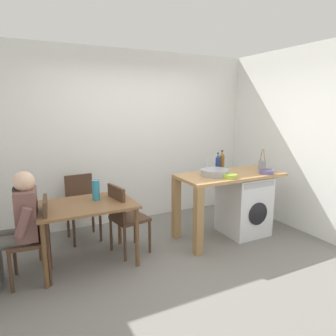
% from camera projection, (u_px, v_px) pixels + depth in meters
% --- Properties ---
extents(ground_plane, '(5.46, 5.46, 0.00)m').
position_uv_depth(ground_plane, '(182.00, 264.00, 3.62)').
color(ground_plane, slate).
extents(wall_back, '(4.60, 0.10, 2.70)m').
position_uv_depth(wall_back, '(129.00, 138.00, 4.89)').
color(wall_back, white).
rests_on(wall_back, ground_plane).
extents(wall_counter_side, '(0.10, 3.80, 2.70)m').
position_uv_depth(wall_counter_side, '(315.00, 142.00, 4.31)').
color(wall_counter_side, white).
rests_on(wall_counter_side, ground_plane).
extents(dining_table, '(1.10, 0.76, 0.74)m').
position_uv_depth(dining_table, '(86.00, 212.00, 3.54)').
color(dining_table, brown).
rests_on(dining_table, ground_plane).
extents(chair_person_seat, '(0.44, 0.44, 0.90)m').
position_uv_depth(chair_person_seat, '(37.00, 235.00, 3.23)').
color(chair_person_seat, '#4C3323').
rests_on(chair_person_seat, ground_plane).
extents(chair_opposite, '(0.47, 0.47, 0.90)m').
position_uv_depth(chair_opposite, '(125.00, 215.00, 3.81)').
color(chair_opposite, '#4C3323').
rests_on(chair_opposite, ground_plane).
extents(chair_spare_by_wall, '(0.42, 0.42, 0.90)m').
position_uv_depth(chair_spare_by_wall, '(82.00, 203.00, 4.29)').
color(chair_spare_by_wall, '#4C3323').
rests_on(chair_spare_by_wall, ground_plane).
extents(seated_person, '(0.52, 0.53, 1.20)m').
position_uv_depth(seated_person, '(19.00, 222.00, 3.14)').
color(seated_person, '#595651').
rests_on(seated_person, ground_plane).
extents(kitchen_counter, '(1.50, 0.68, 0.92)m').
position_uv_depth(kitchen_counter, '(218.00, 186.00, 4.20)').
color(kitchen_counter, tan).
rests_on(kitchen_counter, ground_plane).
extents(washing_machine, '(0.60, 0.61, 0.86)m').
position_uv_depth(washing_machine, '(243.00, 205.00, 4.47)').
color(washing_machine, silver).
rests_on(washing_machine, ground_plane).
extents(sink_basin, '(0.38, 0.38, 0.09)m').
position_uv_depth(sink_basin, '(215.00, 172.00, 4.14)').
color(sink_basin, '#9EA0A5').
rests_on(sink_basin, kitchen_counter).
extents(tap, '(0.02, 0.02, 0.28)m').
position_uv_depth(tap, '(208.00, 163.00, 4.27)').
color(tap, '#B2B2B7').
rests_on(tap, kitchen_counter).
extents(bottle_tall_green, '(0.07, 0.07, 0.27)m').
position_uv_depth(bottle_tall_green, '(218.00, 163.00, 4.44)').
color(bottle_tall_green, navy).
rests_on(bottle_tall_green, kitchen_counter).
extents(bottle_squat_brown, '(0.07, 0.07, 0.29)m').
position_uv_depth(bottle_squat_brown, '(222.00, 161.00, 4.51)').
color(bottle_squat_brown, brown).
rests_on(bottle_squat_brown, kitchen_counter).
extents(mixing_bowl, '(0.19, 0.19, 0.05)m').
position_uv_depth(mixing_bowl, '(230.00, 176.00, 4.00)').
color(mixing_bowl, '#A8C63D').
rests_on(mixing_bowl, kitchen_counter).
extents(utensil_crock, '(0.11, 0.11, 0.30)m').
position_uv_depth(utensil_crock, '(262.00, 165.00, 4.57)').
color(utensil_crock, gray).
rests_on(utensil_crock, kitchen_counter).
extents(colander, '(0.20, 0.20, 0.06)m').
position_uv_depth(colander, '(266.00, 172.00, 4.26)').
color(colander, slate).
rests_on(colander, kitchen_counter).
extents(vase, '(0.09, 0.09, 0.24)m').
position_uv_depth(vase, '(96.00, 190.00, 3.65)').
color(vase, teal).
rests_on(vase, dining_table).
extents(scissors, '(0.15, 0.06, 0.01)m').
position_uv_depth(scissors, '(232.00, 175.00, 4.15)').
color(scissors, '#B2B2B7').
rests_on(scissors, kitchen_counter).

